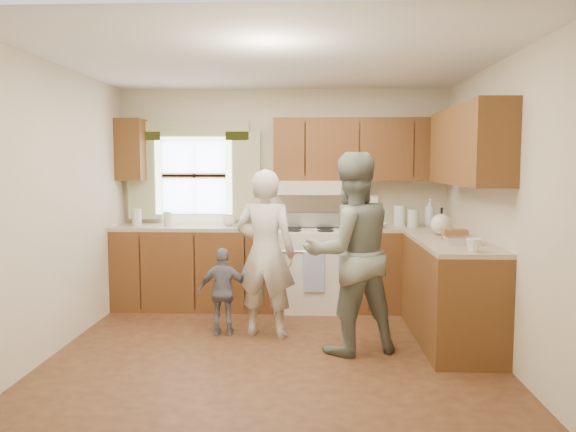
{
  "coord_description": "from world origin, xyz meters",
  "views": [
    {
      "loc": [
        0.3,
        -4.83,
        1.63
      ],
      "look_at": [
        0.1,
        0.4,
        1.15
      ],
      "focal_mm": 35.0,
      "sensor_mm": 36.0,
      "label": 1
    }
  ],
  "objects_px": {
    "woman_left": "(265,253)",
    "child": "(224,292)",
    "woman_right": "(350,253)",
    "stove": "(309,268)"
  },
  "relations": [
    {
      "from": "child",
      "to": "stove",
      "type": "bearing_deg",
      "value": -129.3
    },
    {
      "from": "stove",
      "to": "child",
      "type": "height_order",
      "value": "stove"
    },
    {
      "from": "woman_left",
      "to": "woman_right",
      "type": "relative_size",
      "value": 0.92
    },
    {
      "from": "woman_left",
      "to": "woman_right",
      "type": "distance_m",
      "value": 0.87
    },
    {
      "from": "stove",
      "to": "woman_right",
      "type": "distance_m",
      "value": 1.54
    },
    {
      "from": "woman_left",
      "to": "child",
      "type": "height_order",
      "value": "woman_left"
    },
    {
      "from": "stove",
      "to": "woman_right",
      "type": "xyz_separation_m",
      "value": [
        0.35,
        -1.45,
        0.4
      ]
    },
    {
      "from": "stove",
      "to": "woman_left",
      "type": "height_order",
      "value": "woman_left"
    },
    {
      "from": "stove",
      "to": "woman_left",
      "type": "xyz_separation_m",
      "value": [
        -0.41,
        -1.04,
        0.33
      ]
    },
    {
      "from": "woman_right",
      "to": "woman_left",
      "type": "bearing_deg",
      "value": -47.02
    }
  ]
}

